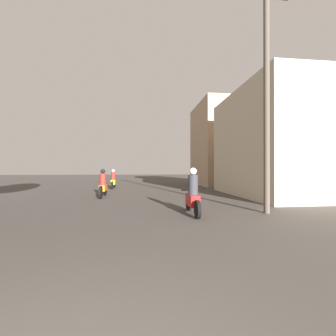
{
  "coord_description": "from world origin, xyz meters",
  "views": [
    {
      "loc": [
        0.68,
        -0.87,
        1.52
      ],
      "look_at": [
        2.78,
        17.01,
        1.6
      ],
      "focal_mm": 24.0,
      "sensor_mm": 36.0,
      "label": 1
    }
  ],
  "objects_px": {
    "utility_pole_near": "(267,93)",
    "motorcycle_yellow": "(113,181)",
    "motorcycle_red": "(193,196)",
    "building_right_far": "(223,145)",
    "building_right_near": "(276,144)",
    "motorcycle_orange": "(103,186)"
  },
  "relations": [
    {
      "from": "utility_pole_near",
      "to": "motorcycle_yellow",
      "type": "bearing_deg",
      "value": 121.23
    },
    {
      "from": "motorcycle_red",
      "to": "motorcycle_yellow",
      "type": "bearing_deg",
      "value": 106.18
    },
    {
      "from": "motorcycle_red",
      "to": "motorcycle_yellow",
      "type": "xyz_separation_m",
      "value": [
        -3.91,
        10.64,
        -0.02
      ]
    },
    {
      "from": "utility_pole_near",
      "to": "building_right_far",
      "type": "bearing_deg",
      "value": 75.32
    },
    {
      "from": "utility_pole_near",
      "to": "building_right_near",
      "type": "bearing_deg",
      "value": 54.95
    },
    {
      "from": "motorcycle_orange",
      "to": "motorcycle_yellow",
      "type": "bearing_deg",
      "value": 100.56
    },
    {
      "from": "motorcycle_red",
      "to": "motorcycle_yellow",
      "type": "height_order",
      "value": "motorcycle_red"
    },
    {
      "from": "building_right_far",
      "to": "building_right_near",
      "type": "bearing_deg",
      "value": -90.92
    },
    {
      "from": "motorcycle_red",
      "to": "building_right_far",
      "type": "xyz_separation_m",
      "value": [
        6.14,
        13.5,
        3.22
      ]
    },
    {
      "from": "motorcycle_yellow",
      "to": "utility_pole_near",
      "type": "height_order",
      "value": "utility_pole_near"
    },
    {
      "from": "motorcycle_red",
      "to": "building_right_near",
      "type": "bearing_deg",
      "value": 34.64
    },
    {
      "from": "motorcycle_red",
      "to": "building_right_near",
      "type": "height_order",
      "value": "building_right_near"
    },
    {
      "from": "building_right_near",
      "to": "motorcycle_orange",
      "type": "bearing_deg",
      "value": 177.96
    },
    {
      "from": "motorcycle_orange",
      "to": "building_right_far",
      "type": "height_order",
      "value": "building_right_far"
    },
    {
      "from": "motorcycle_red",
      "to": "building_right_near",
      "type": "relative_size",
      "value": 0.25
    },
    {
      "from": "motorcycle_red",
      "to": "motorcycle_yellow",
      "type": "distance_m",
      "value": 11.33
    },
    {
      "from": "building_right_far",
      "to": "utility_pole_near",
      "type": "relative_size",
      "value": 0.96
    },
    {
      "from": "utility_pole_near",
      "to": "motorcycle_red",
      "type": "bearing_deg",
      "value": 178.35
    },
    {
      "from": "motorcycle_red",
      "to": "building_right_near",
      "type": "distance_m",
      "value": 8.04
    },
    {
      "from": "motorcycle_orange",
      "to": "utility_pole_near",
      "type": "distance_m",
      "value": 8.96
    },
    {
      "from": "motorcycle_red",
      "to": "motorcycle_orange",
      "type": "xyz_separation_m",
      "value": [
        -3.78,
        5.15,
        -0.01
      ]
    },
    {
      "from": "building_right_near",
      "to": "building_right_far",
      "type": "xyz_separation_m",
      "value": [
        0.14,
        8.7,
        0.86
      ]
    }
  ]
}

